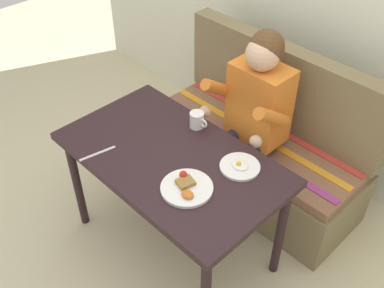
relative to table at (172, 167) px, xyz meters
The scene contains 8 objects.
ground_plane 0.65m from the table, ahead, with size 8.00×8.00×0.00m, color beige.
table is the anchor object (origin of this frame).
couch 0.83m from the table, 90.00° to the left, with size 1.44×0.56×1.00m.
person 0.60m from the table, 85.93° to the left, with size 0.45×0.61×1.21m.
plate_breakfast 0.27m from the table, 25.55° to the right, with size 0.25×0.25×0.05m.
plate_eggs 0.37m from the table, 31.01° to the left, with size 0.20×0.20×0.04m.
coffee_mug 0.31m from the table, 106.44° to the left, with size 0.12×0.08×0.09m.
knife 0.39m from the table, 136.54° to the right, with size 0.01×0.20×0.01m, color silver.
Camera 1 is at (1.32, -1.15, 2.29)m, focal length 42.61 mm.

